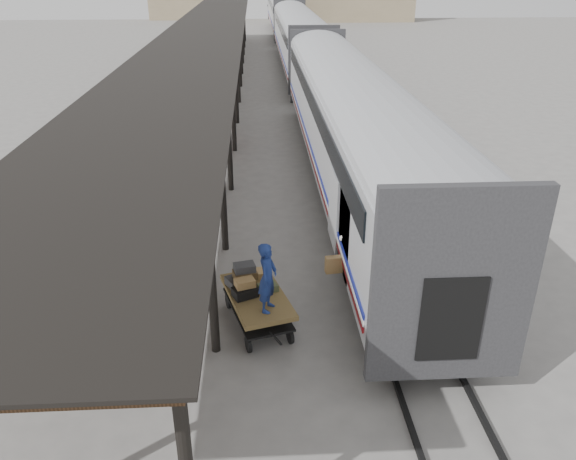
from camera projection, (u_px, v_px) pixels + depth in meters
The scene contains 9 objects.
ground at pixel (272, 300), 14.69m from camera, with size 160.00×160.00×0.00m, color slate.
train at pixel (299, 36), 44.11m from camera, with size 3.45×76.01×4.01m.
canopy at pixel (204, 34), 34.38m from camera, with size 4.90×64.30×4.15m.
rails at pixel (299, 70), 45.43m from camera, with size 1.54×150.00×0.12m.
baggage_cart at pixel (257, 302), 13.45m from camera, with size 1.86×2.65×0.86m.
suitcase_stack at pixel (248, 280), 13.55m from camera, with size 1.33×1.37×0.60m.
luggage_tug at pixel (206, 132), 26.71m from camera, with size 1.03×1.66×1.46m.
porter at pixel (268, 277), 12.43m from camera, with size 0.61×0.40×1.67m, color navy.
pedestrian at pixel (185, 146), 23.69m from camera, with size 1.16×0.48×1.98m, color black.
Camera 1 is at (-0.30, -12.45, 8.02)m, focal length 35.00 mm.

